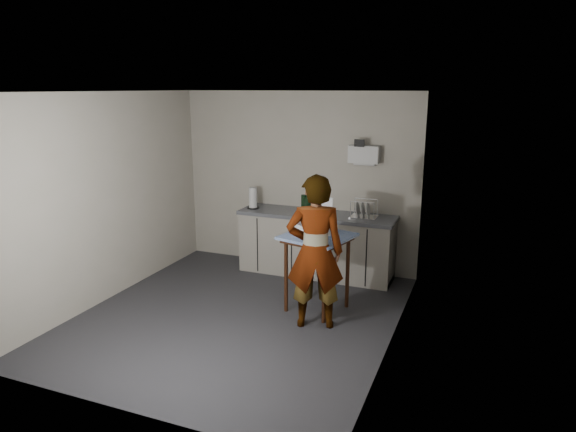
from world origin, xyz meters
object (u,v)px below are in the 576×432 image
at_px(soda_can, 314,207).
at_px(bakery_box, 314,226).
at_px(dark_bottle, 304,203).
at_px(dish_rack, 363,214).
at_px(kitchen_counter, 316,246).
at_px(soap_bottle, 307,203).
at_px(paper_towel, 253,198).
at_px(standing_man, 315,252).
at_px(side_table, 317,245).

xyz_separation_m(soda_can, bakery_box, (0.42, -1.21, 0.06)).
bearing_deg(dark_bottle, dish_rack, 0.54).
distance_m(kitchen_counter, dark_bottle, 0.64).
height_order(soap_bottle, bakery_box, bakery_box).
distance_m(paper_towel, bakery_box, 1.71).
bearing_deg(bakery_box, standing_man, -40.48).
distance_m(standing_man, soda_can, 1.75).
bearing_deg(bakery_box, paper_towel, 169.75).
relative_size(soap_bottle, bakery_box, 0.67).
height_order(dark_bottle, bakery_box, bakery_box).
distance_m(kitchen_counter, dish_rack, 0.86).
distance_m(dish_rack, bakery_box, 1.20).
xyz_separation_m(soap_bottle, dark_bottle, (-0.06, 0.02, -0.02)).
bearing_deg(soda_can, side_table, -69.14).
height_order(side_table, soap_bottle, soap_bottle).
distance_m(side_table, soda_can, 1.32).
bearing_deg(soap_bottle, kitchen_counter, 11.89).
xyz_separation_m(kitchen_counter, dark_bottle, (-0.19, -0.01, 0.61)).
bearing_deg(bakery_box, soap_bottle, 142.68).
bearing_deg(soda_can, bakery_box, -71.03).
xyz_separation_m(dark_bottle, bakery_box, (0.55, -1.14, 0.01)).
relative_size(soap_bottle, dish_rack, 0.85).
distance_m(dark_bottle, bakery_box, 1.26).
relative_size(side_table, soda_can, 6.72).
bearing_deg(dark_bottle, kitchen_counter, 2.56).
xyz_separation_m(side_table, paper_towel, (-1.37, 1.10, 0.23)).
relative_size(kitchen_counter, paper_towel, 7.15).
relative_size(standing_man, bakery_box, 3.90).
height_order(kitchen_counter, dish_rack, dish_rack).
xyz_separation_m(kitchen_counter, paper_towel, (-0.97, -0.06, 0.63)).
bearing_deg(dark_bottle, standing_man, -65.86).
bearing_deg(paper_towel, bakery_box, -39.56).
bearing_deg(soap_bottle, soda_can, 52.44).
xyz_separation_m(side_table, soda_can, (-0.46, 1.22, 0.16)).
xyz_separation_m(dark_bottle, dish_rack, (0.87, 0.01, -0.07)).
relative_size(kitchen_counter, side_table, 2.37).
xyz_separation_m(standing_man, soap_bottle, (-0.64, 1.56, 0.18)).
relative_size(kitchen_counter, standing_man, 1.28).
relative_size(standing_man, paper_towel, 5.59).
distance_m(standing_man, soap_bottle, 1.70).
distance_m(soda_can, dark_bottle, 0.16).
height_order(side_table, dish_rack, dish_rack).
bearing_deg(soda_can, dish_rack, -4.74).
bearing_deg(bakery_box, soda_can, 138.29).
relative_size(paper_towel, bakery_box, 0.70).
relative_size(soda_can, dish_rack, 0.40).
distance_m(soap_bottle, dish_rack, 0.81).
height_order(standing_man, dish_rack, standing_man).
relative_size(soda_can, paper_towel, 0.45).
bearing_deg(dish_rack, kitchen_counter, 179.95).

